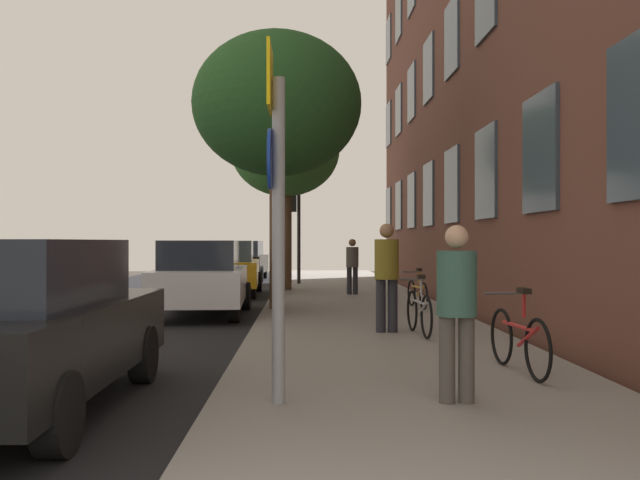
# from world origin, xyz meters

# --- Properties ---
(ground_plane) EXTENTS (41.80, 41.80, 0.00)m
(ground_plane) POSITION_xyz_m (-2.40, 15.00, 0.00)
(ground_plane) COLOR #332D28
(road_asphalt) EXTENTS (7.00, 38.00, 0.01)m
(road_asphalt) POSITION_xyz_m (-4.50, 15.00, 0.01)
(road_asphalt) COLOR black
(road_asphalt) RESTS_ON ground
(sidewalk) EXTENTS (4.20, 38.00, 0.12)m
(sidewalk) POSITION_xyz_m (1.10, 15.00, 0.06)
(sidewalk) COLOR gray
(sidewalk) RESTS_ON ground
(sign_post) EXTENTS (0.16, 0.60, 3.30)m
(sign_post) POSITION_xyz_m (-0.35, 4.35, 1.99)
(sign_post) COLOR gray
(sign_post) RESTS_ON sidewalk
(traffic_light) EXTENTS (0.43, 0.24, 3.38)m
(traffic_light) POSITION_xyz_m (-0.38, 22.72, 2.44)
(traffic_light) COLOR black
(traffic_light) RESTS_ON sidewalk
(tree_near) EXTENTS (3.75, 3.75, 6.13)m
(tree_near) POSITION_xyz_m (-0.69, 13.46, 4.63)
(tree_near) COLOR brown
(tree_near) RESTS_ON sidewalk
(tree_far) EXTENTS (3.37, 3.37, 5.75)m
(tree_far) POSITION_xyz_m (-0.67, 19.69, 4.39)
(tree_far) COLOR brown
(tree_far) RESTS_ON sidewalk
(bicycle_0) EXTENTS (0.42, 1.76, 0.97)m
(bicycle_0) POSITION_xyz_m (2.34, 5.76, 0.50)
(bicycle_0) COLOR black
(bicycle_0) RESTS_ON sidewalk
(bicycle_1) EXTENTS (0.42, 1.67, 0.97)m
(bicycle_1) POSITION_xyz_m (1.74, 9.03, 0.50)
(bicycle_1) COLOR black
(bicycle_1) RESTS_ON sidewalk
(bicycle_2) EXTENTS (0.42, 1.58, 0.90)m
(bicycle_2) POSITION_xyz_m (2.45, 13.57, 0.47)
(bicycle_2) COLOR black
(bicycle_2) RESTS_ON sidewalk
(pedestrian_0) EXTENTS (0.52, 0.52, 1.64)m
(pedestrian_0) POSITION_xyz_m (1.32, 4.33, 1.06)
(pedestrian_0) COLOR #4C4742
(pedestrian_0) RESTS_ON sidewalk
(pedestrian_1) EXTENTS (0.51, 0.51, 1.79)m
(pedestrian_1) POSITION_xyz_m (1.27, 9.38, 1.14)
(pedestrian_1) COLOR #26262D
(pedestrian_1) RESTS_ON sidewalk
(pedestrian_2) EXTENTS (0.41, 0.41, 1.56)m
(pedestrian_2) POSITION_xyz_m (1.27, 17.66, 1.01)
(pedestrian_2) COLOR #26262D
(pedestrian_2) RESTS_ON sidewalk
(car_0) EXTENTS (1.93, 4.35, 1.62)m
(car_0) POSITION_xyz_m (-2.77, 4.44, 0.84)
(car_0) COLOR black
(car_0) RESTS_ON road_asphalt
(car_1) EXTENTS (2.01, 4.26, 1.62)m
(car_1) POSITION_xyz_m (-2.30, 13.05, 0.84)
(car_1) COLOR silver
(car_1) RESTS_ON road_asphalt
(car_2) EXTENTS (2.10, 4.38, 1.62)m
(car_2) POSITION_xyz_m (-2.41, 18.82, 0.84)
(car_2) COLOR orange
(car_2) RESTS_ON road_asphalt
(car_3) EXTENTS (1.84, 4.41, 1.62)m
(car_3) POSITION_xyz_m (-2.59, 26.85, 0.84)
(car_3) COLOR black
(car_3) RESTS_ON road_asphalt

